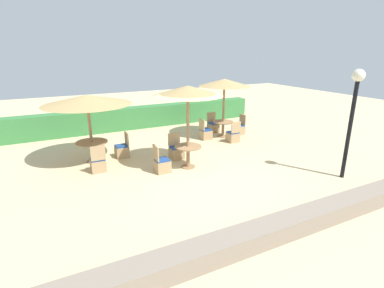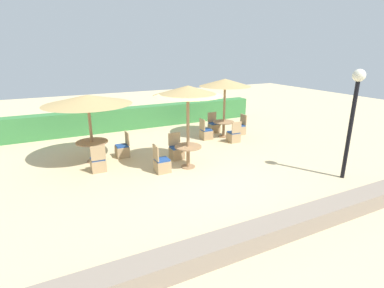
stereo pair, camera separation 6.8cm
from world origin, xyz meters
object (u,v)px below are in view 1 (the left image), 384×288
parasol_center (188,91)px  round_table_center (188,152)px  patio_chair_back_right_north (213,127)px  patio_chair_center_north (176,152)px  patio_chair_back_right_east (239,129)px  patio_chair_back_left_south (98,164)px  round_table_back_right (223,125)px  patio_chair_center_west (162,164)px  lamp_post (354,103)px  round_table_back_left (92,146)px  patio_chair_back_left_east (122,150)px  patio_chair_back_right_west (205,133)px  patio_chair_back_right_south (233,136)px  parasol_back_left (87,100)px  parasol_back_right (224,83)px

parasol_center → round_table_center: size_ratio=3.06×
round_table_center → patio_chair_back_right_north: patio_chair_back_right_north is taller
patio_chair_center_north → patio_chair_back_right_east: bearing=-157.3°
patio_chair_back_left_south → round_table_back_right: bearing=15.3°
patio_chair_center_west → patio_chair_back_left_south: size_ratio=1.00×
lamp_post → round_table_back_left: size_ratio=3.02×
patio_chair_back_right_north → round_table_back_left: patio_chair_back_right_north is taller
patio_chair_back_left_east → patio_chair_back_right_north: bearing=-72.8°
patio_chair_back_right_west → patio_chair_back_left_east: (-3.89, -0.60, 0.00)m
patio_chair_back_right_south → parasol_back_left: 6.13m
patio_chair_back_right_north → patio_chair_center_west: bearing=41.0°
lamp_post → patio_chair_back_right_south: 5.20m
lamp_post → round_table_back_right: 5.91m
parasol_back_left → round_table_back_left: bearing=0.0°
parasol_back_right → patio_chair_center_north: bearing=-151.7°
round_table_center → patio_chair_center_north: size_ratio=0.97×
patio_chair_back_right_west → round_table_back_left: 5.00m
round_table_back_right → patio_chair_back_left_east: bearing=-173.2°
patio_chair_back_left_east → patio_chair_back_left_south: bearing=134.0°
patio_chair_back_right_south → parasol_back_left: size_ratio=0.31×
lamp_post → round_table_back_right: bearing=99.0°
round_table_center → patio_chair_back_right_east: patio_chair_back_right_east is taller
patio_chair_back_right_east → patio_chair_back_left_east: size_ratio=1.00×
patio_chair_back_right_north → round_table_back_left: (-5.88, -1.52, 0.33)m
patio_chair_back_right_east → parasol_back_left: bearing=95.2°
parasol_back_right → patio_chair_back_right_north: 2.36m
patio_chair_back_right_west → patio_chair_back_left_east: bearing=-81.3°
parasol_center → round_table_back_right: 4.51m
parasol_back_left → round_table_back_left: (0.00, 0.00, -1.62)m
round_table_back_left → patio_chair_back_left_east: (1.06, 0.03, -0.33)m
lamp_post → round_table_back_left: bearing=143.7°
patio_chair_back_right_east → round_table_back_left: bearing=95.2°
patio_chair_back_right_east → round_table_back_left: 6.79m
round_table_back_right → patio_chair_back_right_west: (-0.90, 0.02, -0.27)m
parasol_center → round_table_center: (0.00, -0.00, -2.02)m
lamp_post → patio_chair_back_right_west: lamp_post is taller
parasol_back_left → round_table_center: bearing=-35.7°
patio_chair_back_left_east → round_table_back_right: bearing=-83.2°
patio_chair_center_north → patio_chair_back_right_north: 4.02m
patio_chair_back_left_south → parasol_back_left: bearing=89.8°
patio_chair_center_west → round_table_back_left: size_ratio=0.85×
parasol_center → patio_chair_back_right_west: parasol_center is taller
round_table_back_right → patio_chair_back_left_south: 6.08m
patio_chair_back_right_south → patio_chair_back_left_south: (-5.81, -0.71, 0.00)m
patio_chair_back_right_south → patio_chair_back_right_west: same height
patio_chair_back_right_west → patio_chair_back_right_north: size_ratio=1.00×
round_table_center → round_table_back_left: bearing=144.3°
parasol_back_right → patio_chair_back_left_south: 6.45m
patio_chair_center_north → parasol_center: bearing=90.5°
patio_chair_center_north → patio_chair_back_right_east: same height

